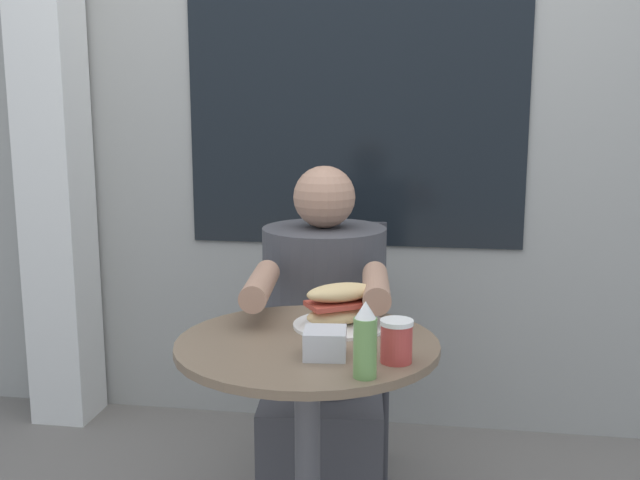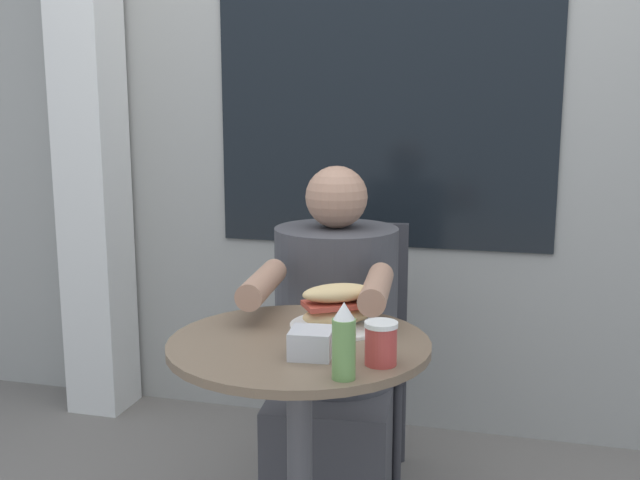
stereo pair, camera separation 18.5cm
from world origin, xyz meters
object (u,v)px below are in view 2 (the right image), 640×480
Objects in this scene: diner_chair at (355,326)px; condiment_bottle at (344,342)px; sandwich_on_plate at (337,309)px; drink_cup at (381,343)px; cafe_table at (299,427)px; seated_diner at (334,377)px.

condiment_bottle reaches higher than diner_chair.
sandwich_on_plate is at bearing 105.71° from condiment_bottle.
drink_cup is at bearing 60.10° from condiment_bottle.
diner_chair is at bearing 100.98° from condiment_bottle.
drink_cup is (0.21, -0.11, 0.26)m from cafe_table.
diner_chair is 0.78m from sandwich_on_plate.
cafe_table is 0.38m from condiment_bottle.
sandwich_on_plate is 0.27m from drink_cup.
condiment_bottle is at bearing 95.09° from diner_chair.
cafe_table is 0.86× the size of diner_chair.
seated_diner is at bearing 104.79° from sandwich_on_plate.
seated_diner is (0.01, -0.35, -0.05)m from diner_chair.
condiment_bottle reaches higher than drink_cup.
seated_diner reaches higher than sandwich_on_plate.
diner_chair reaches higher than cafe_table.
diner_chair is (-0.05, 0.85, -0.01)m from cafe_table.
seated_diner is (-0.04, 0.49, -0.07)m from cafe_table.
drink_cup is (0.25, -0.60, 0.32)m from seated_diner.
seated_diner is 0.73m from drink_cup.
condiment_bottle is (0.15, -0.21, 0.29)m from cafe_table.
cafe_table is at bearing 87.61° from diner_chair.
diner_chair reaches higher than drink_cup.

